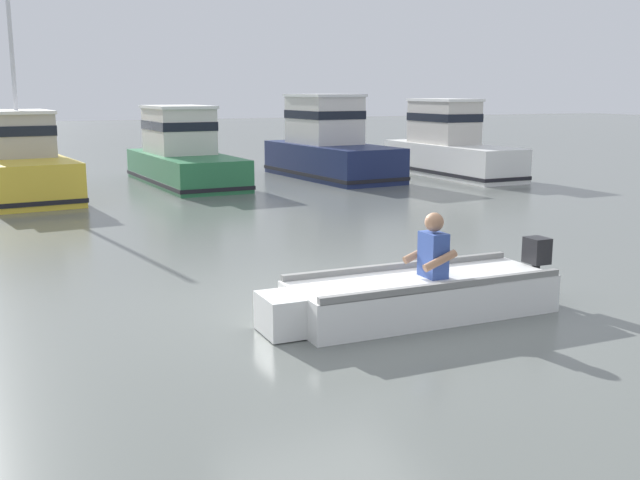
{
  "coord_description": "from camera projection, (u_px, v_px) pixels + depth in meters",
  "views": [
    {
      "loc": [
        -3.56,
        -8.06,
        2.55
      ],
      "look_at": [
        0.41,
        1.14,
        0.55
      ],
      "focal_mm": 42.13,
      "sensor_mm": 36.0,
      "label": 1
    }
  ],
  "objects": [
    {
      "name": "rowboat_with_person",
      "position": [
        416.0,
        295.0,
        8.6
      ],
      "size": [
        3.71,
        1.14,
        1.19
      ],
      "color": "white",
      "rests_on": "ground"
    },
    {
      "name": "moored_boat_green",
      "position": [
        183.0,
        155.0,
        20.8
      ],
      "size": [
        2.35,
        5.5,
        2.14
      ],
      "color": "#287042",
      "rests_on": "ground"
    },
    {
      "name": "moored_boat_white",
      "position": [
        449.0,
        147.0,
        22.8
      ],
      "size": [
        1.79,
        5.44,
        2.3
      ],
      "color": "white",
      "rests_on": "ground"
    },
    {
      "name": "ground_plane",
      "position": [
        326.0,
        304.0,
        9.14
      ],
      "size": [
        120.0,
        120.0,
        0.0
      ],
      "primitive_type": "plane",
      "color": "slate"
    },
    {
      "name": "moored_boat_navy",
      "position": [
        329.0,
        147.0,
        22.22
      ],
      "size": [
        2.58,
        5.26,
        2.45
      ],
      "color": "#19234C",
      "rests_on": "ground"
    },
    {
      "name": "moored_boat_yellow",
      "position": [
        21.0,
        165.0,
        18.04
      ],
      "size": [
        2.54,
        4.99,
        4.77
      ],
      "color": "gold",
      "rests_on": "ground"
    }
  ]
}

